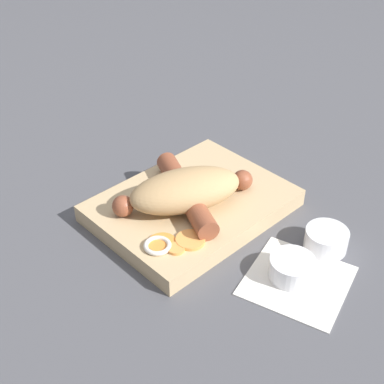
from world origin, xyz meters
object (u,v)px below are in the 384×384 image
Objects in this scene: food_tray at (192,205)px; sausage at (185,193)px; condiment_cup_far at (326,241)px; condiment_cup_near at (294,267)px; bread_roll at (185,190)px.

food_tray is 0.03m from sausage.
sausage is at bearing -63.85° from condiment_cup_far.
condiment_cup_near is 0.07m from condiment_cup_far.
sausage is at bearing -125.79° from bread_roll.
condiment_cup_far is at bearing 118.71° from bread_roll.
food_tray is 4.64× the size of condiment_cup_near.
condiment_cup_far is at bearing -178.32° from condiment_cup_near.
bread_roll reaches higher than sausage.
condiment_cup_near is at bearing 97.65° from bread_roll.
sausage reaches higher than condiment_cup_near.
condiment_cup_near is at bearing 1.68° from condiment_cup_far.
bread_roll is 3.07× the size of condiment_cup_near.
condiment_cup_near is (-0.00, 0.17, -0.00)m from food_tray.
condiment_cup_far is at bearing 116.15° from sausage.
food_tray is at bearing -88.32° from condiment_cup_near.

